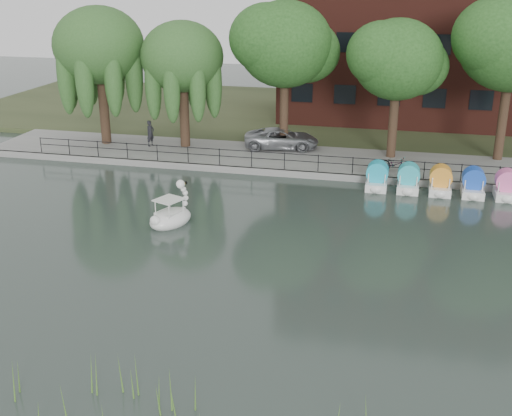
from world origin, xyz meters
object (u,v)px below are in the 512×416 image
at_px(minivan, 282,137).
at_px(swan_boat, 171,215).
at_px(bicycle, 395,163).
at_px(pedestrian, 150,131).

height_order(minivan, swan_boat, swan_boat).
bearing_deg(swan_boat, bicycle, 67.02).
height_order(pedestrian, swan_boat, pedestrian).
bearing_deg(swan_boat, minivan, 101.36).
xyz_separation_m(minivan, pedestrian, (-8.64, -1.37, 0.22)).
height_order(minivan, pedestrian, pedestrian).
relative_size(minivan, pedestrian, 2.81).
bearing_deg(bicycle, swan_boat, 158.51).
xyz_separation_m(minivan, swan_boat, (-2.67, -13.46, -0.73)).
relative_size(pedestrian, swan_boat, 0.71).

